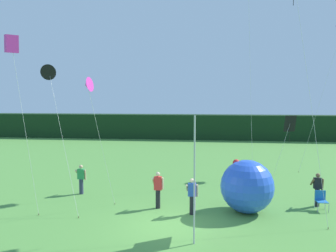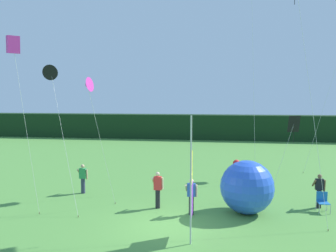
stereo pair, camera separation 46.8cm
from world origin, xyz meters
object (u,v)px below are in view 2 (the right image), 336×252
object	(u,v)px
person_near_banner	(319,190)
person_far_left	(158,189)
person_far_right	(83,178)
folding_chair	(323,201)
kite_black_delta_1	(51,73)
banner_flag	(191,181)
kite_black_diamond_3	(293,125)
kite_magenta_box_2	(13,45)
person_mid_field	(191,196)
kite_magenta_delta_4	(88,86)
inflatable_balloon	(247,187)

from	to	relation	value
person_near_banner	person_far_left	distance (m)	7.63
person_near_banner	person_far_right	world-z (taller)	person_near_banner
folding_chair	kite_black_delta_1	size ratio (longest dim) A/B	0.13
banner_flag	folding_chair	world-z (taller)	banner_flag
kite_black_diamond_3	banner_flag	bearing A→B (deg)	-119.41
person_near_banner	folding_chair	bearing A→B (deg)	-88.47
person_far_right	folding_chair	bearing A→B (deg)	-5.95
person_far_left	kite_magenta_box_2	size ratio (longest dim) A/B	0.22
person_far_left	folding_chair	size ratio (longest dim) A/B	1.95
person_mid_field	person_far_right	xyz separation A→B (m)	(-6.09, 2.51, -0.02)
person_far_left	kite_magenta_delta_4	distance (m)	5.74
person_near_banner	kite_magenta_delta_4	bearing A→B (deg)	-169.03
banner_flag	inflatable_balloon	bearing A→B (deg)	55.24
inflatable_balloon	kite_black_diamond_3	xyz separation A→B (m)	(3.42, 6.82, 2.23)
inflatable_balloon	kite_magenta_delta_4	bearing A→B (deg)	-173.44
inflatable_balloon	kite_black_diamond_3	world-z (taller)	kite_black_diamond_3
kite_black_diamond_3	person_far_right	bearing A→B (deg)	-157.90
person_far_left	kite_black_delta_1	world-z (taller)	kite_black_delta_1
kite_magenta_box_2	person_mid_field	bearing A→B (deg)	4.45
person_mid_field	kite_black_diamond_3	distance (m)	9.78
person_far_right	person_far_left	bearing A→B (deg)	-22.54
person_far_left	kite_magenta_box_2	bearing A→B (deg)	-168.46
person_near_banner	person_far_right	distance (m)	12.03
inflatable_balloon	kite_magenta_delta_4	size ratio (longest dim) A/B	0.39
person_mid_field	kite_black_diamond_3	bearing A→B (deg)	51.40
banner_flag	person_far_left	xyz separation A→B (m)	(-1.83, 3.38, -1.28)
person_far_right	kite_black_diamond_3	xyz separation A→B (m)	(11.98, 4.86, 2.60)
person_near_banner	person_far_right	size ratio (longest dim) A/B	1.01
kite_black_diamond_3	kite_magenta_delta_4	bearing A→B (deg)	-143.97
inflatable_balloon	folding_chair	bearing A→B (deg)	11.54
person_far_right	kite_magenta_delta_4	bearing A→B (deg)	-62.00
banner_flag	folding_chair	size ratio (longest dim) A/B	5.18
banner_flag	person_near_banner	xyz separation A→B (m)	(5.72, 4.50, -1.35)
kite_black_diamond_3	kite_magenta_delta_4	xyz separation A→B (m)	(-10.50, -7.64, 2.31)
person_far_left	kite_magenta_delta_4	size ratio (longest dim) A/B	0.28
folding_chair	kite_black_diamond_3	distance (m)	6.78
folding_chair	person_mid_field	bearing A→B (deg)	-168.01
person_far_right	kite_black_diamond_3	size ratio (longest dim) A/B	0.39
kite_black_delta_1	kite_magenta_delta_4	size ratio (longest dim) A/B	1.13
person_far_left	kite_magenta_delta_4	world-z (taller)	kite_magenta_delta_4
banner_flag	person_near_banner	world-z (taller)	banner_flag
folding_chair	kite_black_delta_1	xyz separation A→B (m)	(-13.16, 0.25, 5.95)
kite_black_diamond_3	kite_black_delta_1	bearing A→B (deg)	-155.89
person_near_banner	kite_magenta_delta_4	world-z (taller)	kite_magenta_delta_4
person_near_banner	person_mid_field	world-z (taller)	person_mid_field
person_mid_field	kite_magenta_box_2	world-z (taller)	kite_magenta_box_2
person_far_right	kite_magenta_delta_4	size ratio (longest dim) A/B	0.26
person_far_left	inflatable_balloon	distance (m)	4.11
person_near_banner	banner_flag	bearing A→B (deg)	-141.82
person_near_banner	kite_magenta_delta_4	xyz separation A→B (m)	(-10.53, -2.04, 4.89)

